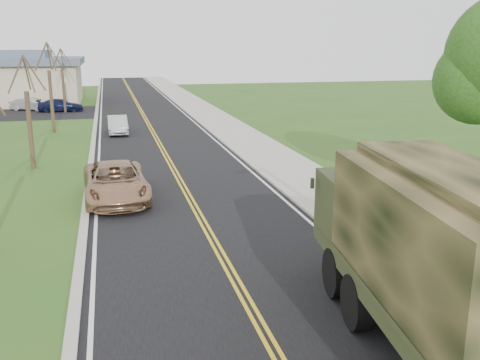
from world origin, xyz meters
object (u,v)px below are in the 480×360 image
object	(u,v)px
military_truck	(434,245)
suv_champagne	(116,182)
pickup_navy	(407,179)
sedan_silver	(118,125)

from	to	relation	value
military_truck	suv_champagne	size ratio (longest dim) A/B	1.54
suv_champagne	pickup_navy	size ratio (longest dim) A/B	1.19
suv_champagne	military_truck	bearing A→B (deg)	-66.93
sedan_silver	pickup_navy	world-z (taller)	pickup_navy
sedan_silver	military_truck	bearing A→B (deg)	-80.19
suv_champagne	sedan_silver	bearing A→B (deg)	86.17
pickup_navy	suv_champagne	bearing A→B (deg)	74.39
military_truck	suv_champagne	bearing A→B (deg)	122.43
military_truck	pickup_navy	size ratio (longest dim) A/B	1.83
suv_champagne	pickup_navy	bearing A→B (deg)	-12.22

